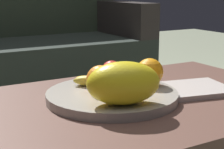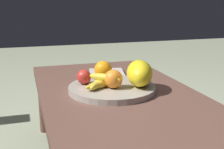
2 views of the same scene
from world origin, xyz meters
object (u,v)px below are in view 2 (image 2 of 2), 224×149
(melon_large_front, at_px, (140,73))
(apple_front, at_px, (84,77))
(orange_front, at_px, (113,79))
(coffee_table, at_px, (121,103))
(banana_bunch, at_px, (101,82))
(orange_left, at_px, (103,70))
(magazine, at_px, (107,75))
(fruit_bowl, at_px, (112,88))

(melon_large_front, xyz_separation_m, apple_front, (0.09, 0.22, -0.02))
(melon_large_front, height_order, orange_front, melon_large_front)
(coffee_table, bearing_deg, melon_large_front, -78.62)
(melon_large_front, height_order, apple_front, melon_large_front)
(apple_front, relative_size, banana_bunch, 0.40)
(orange_front, distance_m, banana_bunch, 0.05)
(orange_left, height_order, magazine, orange_left)
(fruit_bowl, distance_m, melon_large_front, 0.14)
(coffee_table, bearing_deg, magazine, -4.68)
(orange_left, bearing_deg, apple_front, 123.50)
(coffee_table, distance_m, apple_front, 0.20)
(coffee_table, xyz_separation_m, orange_front, (0.02, 0.03, 0.10))
(banana_bunch, xyz_separation_m, magazine, (0.26, -0.10, -0.04))
(coffee_table, height_order, banana_bunch, banana_bunch)
(coffee_table, bearing_deg, apple_front, 50.17)
(melon_large_front, bearing_deg, banana_bunch, 85.27)
(coffee_table, height_order, fruit_bowl, fruit_bowl)
(apple_front, bearing_deg, magazine, -40.84)
(coffee_table, height_order, apple_front, apple_front)
(melon_large_front, distance_m, orange_front, 0.12)
(fruit_bowl, height_order, orange_left, orange_left)
(orange_left, bearing_deg, fruit_bowl, -178.77)
(apple_front, height_order, magazine, apple_front)
(coffee_table, relative_size, banana_bunch, 7.89)
(coffee_table, bearing_deg, orange_front, 62.52)
(apple_front, bearing_deg, coffee_table, -129.83)
(melon_large_front, bearing_deg, apple_front, 67.27)
(coffee_table, distance_m, fruit_bowl, 0.08)
(coffee_table, bearing_deg, fruit_bowl, 25.76)
(melon_large_front, bearing_deg, magazine, 13.33)
(orange_front, relative_size, orange_left, 0.95)
(orange_left, distance_m, banana_bunch, 0.16)
(melon_large_front, distance_m, banana_bunch, 0.17)
(coffee_table, relative_size, apple_front, 19.63)
(fruit_bowl, bearing_deg, orange_left, 1.23)
(melon_large_front, xyz_separation_m, banana_bunch, (0.01, 0.17, -0.03))
(orange_front, bearing_deg, fruit_bowl, -7.49)
(melon_large_front, xyz_separation_m, orange_left, (0.17, 0.12, -0.01))
(orange_left, distance_m, apple_front, 0.13)
(coffee_table, height_order, magazine, magazine)
(orange_front, height_order, apple_front, orange_front)
(fruit_bowl, height_order, orange_front, orange_front)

